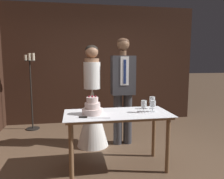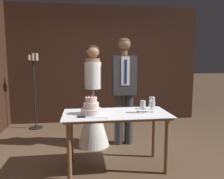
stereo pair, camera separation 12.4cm
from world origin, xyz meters
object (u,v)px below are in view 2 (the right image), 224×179
Objects in this scene: wine_glass_near at (152,100)px; candle_stand at (35,90)px; wine_glass_middle at (152,104)px; groom at (124,86)px; wine_glass_far at (143,105)px; bride at (93,109)px; cake_table at (116,120)px; tiered_cake at (91,108)px; cake_knife at (86,117)px.

wine_glass_near is 0.11× the size of candle_stand.
groom is at bearing 104.87° from wine_glass_middle.
wine_glass_middle is 0.14m from wine_glass_far.
candle_stand reaches higher than wine_glass_near.
bride is (-0.76, 0.85, -0.24)m from wine_glass_middle.
wine_glass_near is 1.16× the size of wine_glass_middle.
groom is at bearing 72.68° from cake_table.
wine_glass_middle is (-0.05, -0.17, -0.02)m from wine_glass_near.
tiered_cake is 1.06m from groom.
cake_knife is at bearing -155.02° from cake_table.
wine_glass_near is (0.95, 0.35, 0.12)m from cake_knife.
wine_glass_middle is (0.89, 0.18, 0.10)m from cake_knife.
cake_knife is 1.06m from bride.
cake_table is at bearing -53.53° from candle_stand.
tiered_cake is 0.69m from wine_glass_far.
wine_glass_middle is at bearing 0.10° from tiered_cake.
wine_glass_middle is at bearing -75.13° from groom.
groom is 2.07m from candle_stand.
wine_glass_near is at bearing -42.00° from candle_stand.
groom is (0.60, 0.86, 0.17)m from tiered_cake.
candle_stand reaches higher than tiered_cake.
tiered_cake is 1.77× the size of wine_glass_middle.
wine_glass_near is at bearing -67.62° from groom.
candle_stand is (-1.06, 2.16, 0.06)m from cake_knife.
bride is 1.65m from candle_stand.
bride reaches higher than tiered_cake.
candle_stand is (-1.95, 1.98, -0.04)m from wine_glass_middle.
cake_knife is at bearing -97.49° from bride.
wine_glass_far is at bearing -133.71° from wine_glass_near.
groom reaches higher than bride.
groom is (-0.23, 0.85, 0.15)m from wine_glass_middle.
cake_table is 0.96m from groom.
wine_glass_near reaches higher than cake_table.
groom is at bearing 112.38° from wine_glass_near.
cake_table is 9.22× the size of wine_glass_middle.
groom is at bearing -0.06° from bride.
groom is (0.67, 1.04, 0.25)m from cake_knife.
wine_glass_middle is 0.09× the size of candle_stand.
wine_glass_near is at bearing 17.03° from cake_table.
wine_glass_far is at bearing -5.51° from cake_table.
cake_knife is 0.92m from wine_glass_middle.
tiered_cake is at bearing -179.90° from wine_glass_middle.
cake_knife is 2.41m from candle_stand.
wine_glass_far is 0.09× the size of groom.
wine_glass_near is 1.09m from bride.
cake_table is at bearing -162.97° from wine_glass_near.
cake_knife is 1.02m from wine_glass_near.
wine_glass_middle is at bearing -0.32° from cake_table.
groom is at bearing -33.06° from candle_stand.
wine_glass_middle is 0.09× the size of bride.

